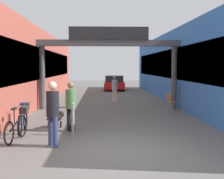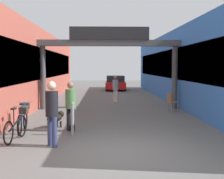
{
  "view_description": "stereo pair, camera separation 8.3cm",
  "coord_description": "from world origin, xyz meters",
  "px_view_note": "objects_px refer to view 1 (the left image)",
  "views": [
    {
      "loc": [
        -0.46,
        -7.78,
        2.16
      ],
      "look_at": [
        0.0,
        3.76,
        1.3
      ],
      "focal_mm": 50.0,
      "sensor_mm": 36.0,
      "label": 1
    },
    {
      "loc": [
        -0.37,
        -7.79,
        2.16
      ],
      "look_at": [
        0.0,
        3.76,
        1.3
      ],
      "focal_mm": 50.0,
      "sensor_mm": 36.0,
      "label": 2
    }
  ],
  "objects_px": {
    "pedestrian_companion": "(53,109)",
    "bicycle_black_nearest": "(18,125)",
    "bicycle_blue_second": "(23,119)",
    "parked_car_red": "(114,83)",
    "pedestrian_with_dog": "(71,103)",
    "pedestrian_carrying_crate": "(115,87)",
    "cafe_chair_wood_nearer": "(171,100)",
    "dog_on_leash": "(56,118)",
    "bollard_post_metal": "(73,119)"
  },
  "relations": [
    {
      "from": "parked_car_red",
      "to": "cafe_chair_wood_nearer",
      "type": "bearing_deg",
      "value": -81.43
    },
    {
      "from": "bicycle_black_nearest",
      "to": "bicycle_blue_second",
      "type": "bearing_deg",
      "value": 95.4
    },
    {
      "from": "pedestrian_with_dog",
      "to": "bollard_post_metal",
      "type": "xyz_separation_m",
      "value": [
        0.12,
        -0.67,
        -0.4
      ]
    },
    {
      "from": "cafe_chair_wood_nearer",
      "to": "parked_car_red",
      "type": "height_order",
      "value": "parked_car_red"
    },
    {
      "from": "bicycle_blue_second",
      "to": "bollard_post_metal",
      "type": "height_order",
      "value": "bollard_post_metal"
    },
    {
      "from": "pedestrian_carrying_crate",
      "to": "bicycle_black_nearest",
      "type": "xyz_separation_m",
      "value": [
        -3.3,
        -9.55,
        -0.47
      ]
    },
    {
      "from": "bicycle_blue_second",
      "to": "bicycle_black_nearest",
      "type": "bearing_deg",
      "value": -84.6
    },
    {
      "from": "bicycle_blue_second",
      "to": "cafe_chair_wood_nearer",
      "type": "relative_size",
      "value": 1.9
    },
    {
      "from": "pedestrian_with_dog",
      "to": "pedestrian_carrying_crate",
      "type": "xyz_separation_m",
      "value": [
        1.85,
        8.37,
        -0.03
      ]
    },
    {
      "from": "bicycle_black_nearest",
      "to": "cafe_chair_wood_nearer",
      "type": "relative_size",
      "value": 1.89
    },
    {
      "from": "dog_on_leash",
      "to": "cafe_chair_wood_nearer",
      "type": "bearing_deg",
      "value": 37.01
    },
    {
      "from": "pedestrian_companion",
      "to": "cafe_chair_wood_nearer",
      "type": "height_order",
      "value": "pedestrian_companion"
    },
    {
      "from": "pedestrian_carrying_crate",
      "to": "dog_on_leash",
      "type": "relative_size",
      "value": 2.1
    },
    {
      "from": "dog_on_leash",
      "to": "cafe_chair_wood_nearer",
      "type": "height_order",
      "value": "cafe_chair_wood_nearer"
    },
    {
      "from": "pedestrian_with_dog",
      "to": "pedestrian_carrying_crate",
      "type": "height_order",
      "value": "pedestrian_with_dog"
    },
    {
      "from": "bollard_post_metal",
      "to": "cafe_chair_wood_nearer",
      "type": "height_order",
      "value": "bollard_post_metal"
    },
    {
      "from": "pedestrian_with_dog",
      "to": "bicycle_blue_second",
      "type": "bearing_deg",
      "value": -177.96
    },
    {
      "from": "pedestrian_carrying_crate",
      "to": "bollard_post_metal",
      "type": "distance_m",
      "value": 9.21
    },
    {
      "from": "pedestrian_companion",
      "to": "cafe_chair_wood_nearer",
      "type": "relative_size",
      "value": 1.98
    },
    {
      "from": "pedestrian_carrying_crate",
      "to": "bicycle_blue_second",
      "type": "height_order",
      "value": "pedestrian_carrying_crate"
    },
    {
      "from": "pedestrian_with_dog",
      "to": "parked_car_red",
      "type": "xyz_separation_m",
      "value": [
        2.26,
        18.11,
        -0.29
      ]
    },
    {
      "from": "bicycle_blue_second",
      "to": "pedestrian_with_dog",
      "type": "bearing_deg",
      "value": 2.04
    },
    {
      "from": "dog_on_leash",
      "to": "pedestrian_carrying_crate",
      "type": "bearing_deg",
      "value": 72.54
    },
    {
      "from": "parked_car_red",
      "to": "bicycle_blue_second",
      "type": "bearing_deg",
      "value": -101.86
    },
    {
      "from": "pedestrian_with_dog",
      "to": "pedestrian_carrying_crate",
      "type": "relative_size",
      "value": 1.03
    },
    {
      "from": "pedestrian_carrying_crate",
      "to": "bollard_post_metal",
      "type": "relative_size",
      "value": 1.52
    },
    {
      "from": "pedestrian_carrying_crate",
      "to": "dog_on_leash",
      "type": "xyz_separation_m",
      "value": [
        -2.44,
        -7.75,
        -0.55
      ]
    },
    {
      "from": "pedestrian_companion",
      "to": "bollard_post_metal",
      "type": "xyz_separation_m",
      "value": [
        0.42,
        1.31,
        -0.48
      ]
    },
    {
      "from": "pedestrian_with_dog",
      "to": "dog_on_leash",
      "type": "bearing_deg",
      "value": 133.19
    },
    {
      "from": "pedestrian_carrying_crate",
      "to": "parked_car_red",
      "type": "xyz_separation_m",
      "value": [
        0.4,
        9.74,
        -0.26
      ]
    },
    {
      "from": "bicycle_blue_second",
      "to": "bollard_post_metal",
      "type": "relative_size",
      "value": 1.61
    },
    {
      "from": "bicycle_blue_second",
      "to": "cafe_chair_wood_nearer",
      "type": "xyz_separation_m",
      "value": [
        5.89,
        4.38,
        0.1
      ]
    },
    {
      "from": "pedestrian_companion",
      "to": "parked_car_red",
      "type": "height_order",
      "value": "pedestrian_companion"
    },
    {
      "from": "pedestrian_carrying_crate",
      "to": "pedestrian_companion",
      "type": "bearing_deg",
      "value": -101.76
    },
    {
      "from": "bollard_post_metal",
      "to": "pedestrian_companion",
      "type": "bearing_deg",
      "value": -107.91
    },
    {
      "from": "pedestrian_companion",
      "to": "parked_car_red",
      "type": "distance_m",
      "value": 20.26
    },
    {
      "from": "pedestrian_companion",
      "to": "dog_on_leash",
      "type": "distance_m",
      "value": 2.7
    },
    {
      "from": "bollard_post_metal",
      "to": "bicycle_blue_second",
      "type": "bearing_deg",
      "value": 159.95
    },
    {
      "from": "bicycle_black_nearest",
      "to": "bicycle_blue_second",
      "type": "distance_m",
      "value": 1.14
    },
    {
      "from": "pedestrian_companion",
      "to": "bollard_post_metal",
      "type": "bearing_deg",
      "value": 72.09
    },
    {
      "from": "bollard_post_metal",
      "to": "parked_car_red",
      "type": "relative_size",
      "value": 0.26
    },
    {
      "from": "pedestrian_companion",
      "to": "bicycle_black_nearest",
      "type": "bearing_deg",
      "value": 145.36
    },
    {
      "from": "pedestrian_companion",
      "to": "dog_on_leash",
      "type": "relative_size",
      "value": 2.31
    },
    {
      "from": "pedestrian_companion",
      "to": "parked_car_red",
      "type": "xyz_separation_m",
      "value": [
        2.56,
        20.09,
        -0.37
      ]
    },
    {
      "from": "parked_car_red",
      "to": "pedestrian_with_dog",
      "type": "bearing_deg",
      "value": -97.1
    },
    {
      "from": "pedestrian_companion",
      "to": "dog_on_leash",
      "type": "bearing_deg",
      "value": 96.21
    },
    {
      "from": "dog_on_leash",
      "to": "bicycle_blue_second",
      "type": "distance_m",
      "value": 1.19
    },
    {
      "from": "bicycle_black_nearest",
      "to": "parked_car_red",
      "type": "distance_m",
      "value": 19.65
    },
    {
      "from": "cafe_chair_wood_nearer",
      "to": "parked_car_red",
      "type": "relative_size",
      "value": 0.22
    },
    {
      "from": "pedestrian_carrying_crate",
      "to": "cafe_chair_wood_nearer",
      "type": "relative_size",
      "value": 1.8
    }
  ]
}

